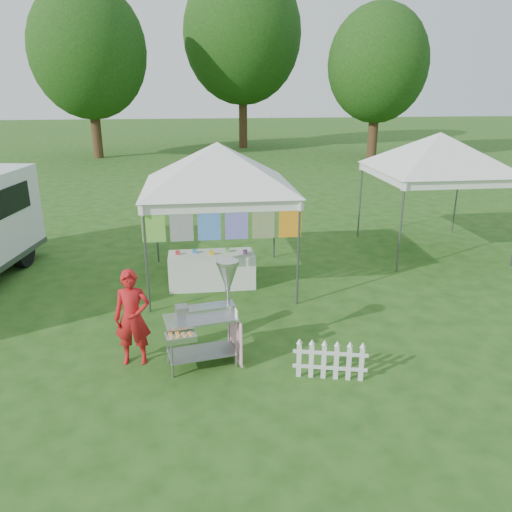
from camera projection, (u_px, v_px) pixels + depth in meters
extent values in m
plane|color=#204915|center=(234.00, 364.00, 7.70)|extent=(120.00, 120.00, 0.00)
cylinder|color=#59595E|center=(146.00, 260.00, 9.14)|extent=(0.04, 0.04, 2.10)
cylinder|color=#59595E|center=(298.00, 253.00, 9.48)|extent=(0.04, 0.04, 2.10)
cylinder|color=#59595E|center=(156.00, 220.00, 11.80)|extent=(0.04, 0.04, 2.10)
cylinder|color=#59595E|center=(274.00, 216.00, 12.14)|extent=(0.04, 0.04, 2.10)
cube|color=white|center=(222.00, 207.00, 9.00)|extent=(3.00, 0.03, 0.22)
cube|color=white|center=(215.00, 179.00, 11.66)|extent=(3.00, 0.03, 0.22)
pyramid|color=white|center=(217.00, 142.00, 10.01)|extent=(4.24, 4.24, 0.90)
cylinder|color=#59595E|center=(222.00, 202.00, 8.97)|extent=(3.00, 0.03, 0.03)
cube|color=#1BA454|center=(153.00, 224.00, 8.94)|extent=(0.42, 0.01, 0.70)
cube|color=#36CDA8|center=(181.00, 223.00, 9.00)|extent=(0.42, 0.01, 0.70)
cube|color=#182DC0|center=(209.00, 222.00, 9.06)|extent=(0.42, 0.01, 0.70)
cube|color=#BA1AB8|center=(236.00, 221.00, 9.12)|extent=(0.42, 0.01, 0.70)
cube|color=#E5B40C|center=(264.00, 220.00, 9.18)|extent=(0.42, 0.01, 0.70)
cube|color=red|center=(290.00, 219.00, 9.24)|extent=(0.42, 0.01, 0.70)
cylinder|color=#59595E|center=(401.00, 228.00, 11.20)|extent=(0.04, 0.04, 2.10)
cylinder|color=#59595E|center=(360.00, 200.00, 13.86)|extent=(0.04, 0.04, 2.10)
cylinder|color=#59595E|center=(456.00, 197.00, 14.20)|extent=(0.04, 0.04, 2.10)
cube|color=white|center=(466.00, 184.00, 11.06)|extent=(3.00, 0.03, 0.22)
cube|color=white|center=(412.00, 165.00, 13.72)|extent=(3.00, 0.03, 0.22)
pyramid|color=white|center=(441.00, 132.00, 12.07)|extent=(4.24, 4.24, 0.90)
cylinder|color=#59595E|center=(466.00, 181.00, 11.03)|extent=(3.00, 0.03, 0.03)
cylinder|color=#3C2316|center=(96.00, 123.00, 28.86)|extent=(0.56, 0.56, 3.96)
ellipsoid|color=#295517|center=(88.00, 51.00, 27.60)|extent=(6.40, 6.40, 7.36)
cylinder|color=#3C2316|center=(243.00, 111.00, 33.54)|extent=(0.56, 0.56, 4.84)
ellipsoid|color=#295517|center=(242.00, 34.00, 32.00)|extent=(7.60, 7.60, 8.74)
cylinder|color=#3C2316|center=(373.00, 127.00, 28.95)|extent=(0.56, 0.56, 3.52)
ellipsoid|color=#295517|center=(378.00, 64.00, 27.83)|extent=(5.60, 5.60, 6.44)
cylinder|color=gray|center=(172.00, 354.00, 7.22)|extent=(0.04, 0.04, 0.80)
cylinder|color=gray|center=(236.00, 344.00, 7.49)|extent=(0.04, 0.04, 0.80)
cylinder|color=gray|center=(167.00, 340.00, 7.61)|extent=(0.04, 0.04, 0.80)
cylinder|color=gray|center=(229.00, 331.00, 7.88)|extent=(0.04, 0.04, 0.80)
cube|color=gray|center=(202.00, 352.00, 7.61)|extent=(1.09, 0.68, 0.01)
cube|color=#B7B7BC|center=(200.00, 318.00, 7.42)|extent=(1.14, 0.72, 0.04)
cube|color=#B7B7BC|center=(210.00, 310.00, 7.48)|extent=(0.78, 0.35, 0.13)
cube|color=gray|center=(182.00, 312.00, 7.35)|extent=(0.21, 0.22, 0.20)
cylinder|color=gray|center=(228.00, 289.00, 7.46)|extent=(0.05, 0.05, 0.80)
cone|color=#B7B7BC|center=(228.00, 275.00, 7.39)|extent=(0.37, 0.37, 0.35)
cylinder|color=#B7B7BC|center=(228.00, 262.00, 7.32)|extent=(0.39, 0.39, 0.05)
cube|color=#B7B7BC|center=(181.00, 337.00, 7.04)|extent=(0.47, 0.34, 0.09)
cube|color=#F0A2BB|center=(236.00, 337.00, 7.71)|extent=(0.14, 0.66, 0.72)
cube|color=white|center=(236.00, 314.00, 7.30)|extent=(0.04, 0.12, 0.16)
imported|color=red|center=(132.00, 318.00, 7.53)|extent=(0.57, 0.40, 1.51)
cylinder|color=black|center=(23.00, 252.00, 11.73)|extent=(0.36, 0.77, 0.74)
cube|color=silver|center=(299.00, 360.00, 7.28)|extent=(0.07, 0.04, 0.56)
cube|color=silver|center=(311.00, 361.00, 7.26)|extent=(0.07, 0.04, 0.56)
cube|color=silver|center=(324.00, 361.00, 7.24)|extent=(0.07, 0.04, 0.56)
cube|color=silver|center=(336.00, 362.00, 7.22)|extent=(0.07, 0.04, 0.56)
cube|color=silver|center=(349.00, 363.00, 7.20)|extent=(0.07, 0.04, 0.56)
cube|color=silver|center=(361.00, 364.00, 7.18)|extent=(0.07, 0.04, 0.56)
cube|color=silver|center=(330.00, 368.00, 7.26)|extent=(1.05, 0.29, 0.05)
cube|color=silver|center=(330.00, 353.00, 7.18)|extent=(1.05, 0.29, 0.05)
cube|color=white|center=(212.00, 270.00, 10.59)|extent=(1.80, 0.70, 0.73)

